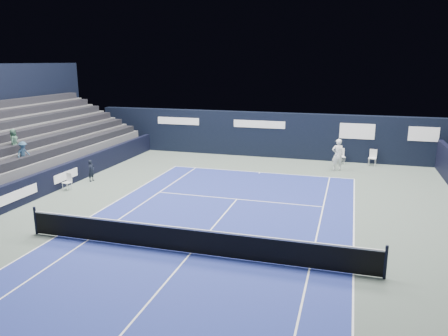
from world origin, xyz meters
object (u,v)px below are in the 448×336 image
(line_judge_chair, at_px, (68,180))
(tennis_player, at_px, (338,155))
(folding_chair_back_b, at_px, (373,156))
(folding_chair_back_a, at_px, (341,155))
(tennis_net, at_px, (190,240))

(line_judge_chair, distance_m, tennis_player, 15.66)
(folding_chair_back_b, height_order, tennis_player, tennis_player)
(line_judge_chair, xyz_separation_m, tennis_player, (13.30, 8.25, 0.48))
(folding_chair_back_a, distance_m, folding_chair_back_b, 1.97)
(folding_chair_back_a, xyz_separation_m, line_judge_chair, (-13.48, -10.17, -0.08))
(folding_chair_back_a, xyz_separation_m, folding_chair_back_b, (1.97, 0.06, 0.02))
(line_judge_chair, height_order, tennis_player, tennis_player)
(folding_chair_back_a, bearing_deg, tennis_net, -120.53)
(folding_chair_back_a, relative_size, tennis_player, 0.52)
(tennis_net, bearing_deg, folding_chair_back_a, 73.62)
(folding_chair_back_b, bearing_deg, tennis_net, -102.05)
(tennis_net, bearing_deg, line_judge_chair, 148.15)
(tennis_net, bearing_deg, folding_chair_back_b, 67.33)
(line_judge_chair, relative_size, tennis_net, 0.07)
(folding_chair_back_b, xyz_separation_m, tennis_net, (-6.58, -15.74, -0.08))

